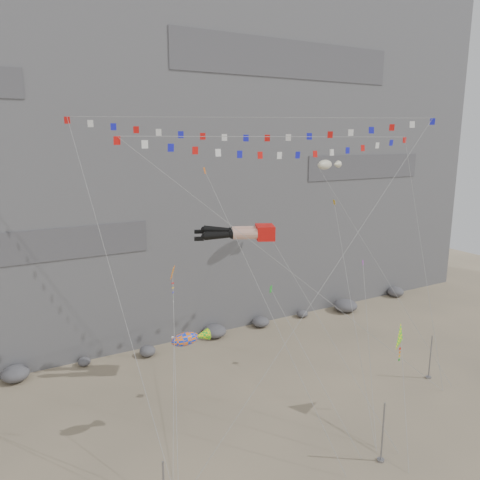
% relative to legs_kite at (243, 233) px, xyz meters
% --- Properties ---
extents(ground, '(120.00, 120.00, 0.00)m').
position_rel_legs_kite_xyz_m(ground, '(1.89, -7.21, -13.66)').
color(ground, tan).
rests_on(ground, ground).
extents(cliff, '(80.00, 28.00, 50.00)m').
position_rel_legs_kite_xyz_m(cliff, '(1.89, 24.79, 11.34)').
color(cliff, slate).
rests_on(cliff, ground).
extents(talus_boulders, '(60.00, 3.00, 1.20)m').
position_rel_legs_kite_xyz_m(talus_boulders, '(1.89, 9.79, -13.06)').
color(talus_boulders, '#58585D').
rests_on(talus_boulders, ground).
extents(anchor_pole_center, '(0.12, 0.12, 4.38)m').
position_rel_legs_kite_xyz_m(anchor_pole_center, '(2.80, -14.15, -11.47)').
color(anchor_pole_center, gray).
rests_on(anchor_pole_center, ground).
extents(anchor_pole_right, '(0.12, 0.12, 4.16)m').
position_rel_legs_kite_xyz_m(anchor_pole_right, '(15.01, -8.02, -11.58)').
color(anchor_pole_right, gray).
rests_on(anchor_pole_right, ground).
extents(legs_kite, '(8.63, 16.70, 19.33)m').
position_rel_legs_kite_xyz_m(legs_kite, '(0.00, 0.00, 0.00)').
color(legs_kite, red).
rests_on(legs_kite, ground).
extents(flag_banner_upper, '(28.09, 17.87, 28.71)m').
position_rel_legs_kite_xyz_m(flag_banner_upper, '(1.47, 0.37, 9.51)').
color(flag_banner_upper, red).
rests_on(flag_banner_upper, ground).
extents(flag_banner_lower, '(28.24, 9.02, 25.63)m').
position_rel_legs_kite_xyz_m(flag_banner_lower, '(3.05, -2.14, 7.94)').
color(flag_banner_lower, red).
rests_on(flag_banner_lower, ground).
extents(harlequin_kite, '(3.36, 7.32, 14.56)m').
position_rel_legs_kite_xyz_m(harlequin_kite, '(-8.69, -5.96, -0.86)').
color(harlequin_kite, red).
rests_on(harlequin_kite, ground).
extents(fish_windsock, '(5.38, 7.04, 10.60)m').
position_rel_legs_kite_xyz_m(fish_windsock, '(-7.71, -5.39, -5.93)').
color(fish_windsock, orange).
rests_on(fish_windsock, ground).
extents(delta_kite, '(5.81, 6.25, 9.56)m').
position_rel_legs_kite_xyz_m(delta_kite, '(8.02, -10.58, -7.20)').
color(delta_kite, '#FFF30D').
rests_on(delta_kite, ground).
extents(blimp_windsock, '(5.16, 16.15, 24.12)m').
position_rel_legs_kite_xyz_m(blimp_windsock, '(12.34, 4.61, 5.12)').
color(blimp_windsock, beige).
rests_on(blimp_windsock, ground).
extents(small_kite_a, '(3.95, 14.61, 23.80)m').
position_rel_legs_kite_xyz_m(small_kite_a, '(-3.55, -0.59, 4.92)').
color(small_kite_a, orange).
rests_on(small_kite_a, ground).
extents(small_kite_b, '(7.82, 10.38, 16.03)m').
position_rel_legs_kite_xyz_m(small_kite_b, '(10.29, -3.79, -3.44)').
color(small_kite_b, purple).
rests_on(small_kite_b, ground).
extents(small_kite_c, '(2.42, 9.68, 13.48)m').
position_rel_legs_kite_xyz_m(small_kite_c, '(0.02, -4.57, -3.89)').
color(small_kite_c, green).
rests_on(small_kite_c, ground).
extents(small_kite_d, '(8.59, 15.49, 22.76)m').
position_rel_legs_kite_xyz_m(small_kite_d, '(11.31, 1.59, 1.23)').
color(small_kite_d, '#EFB114').
rests_on(small_kite_d, ground).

